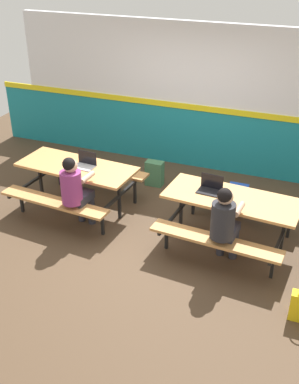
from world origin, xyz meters
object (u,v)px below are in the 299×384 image
(laptop_dark, at_px, (210,188))
(backpack_dark, at_px, (238,198))
(student_nearer, at_px, (75,188))
(picnic_table_left, at_px, (77,175))
(picnic_table_right, at_px, (231,208))
(laptop_silver, at_px, (85,164))
(satchel_spare, at_px, (155,173))
(student_further, at_px, (224,221))

(laptop_dark, relative_size, backpack_dark, 0.77)
(student_nearer, distance_m, laptop_dark, 1.91)
(backpack_dark, bearing_deg, picnic_table_left, -160.43)
(picnic_table_right, height_order, student_nearer, student_nearer)
(student_nearer, distance_m, backpack_dark, 2.56)
(picnic_table_left, distance_m, backpack_dark, 2.53)
(picnic_table_right, distance_m, backpack_dark, 1.02)
(laptop_silver, distance_m, laptop_dark, 1.98)
(laptop_silver, height_order, satchel_spare, laptop_silver)
(picnic_table_right, bearing_deg, student_nearer, -167.55)
(picnic_table_left, relative_size, student_further, 1.56)
(laptop_dark, relative_size, satchel_spare, 0.77)
(picnic_table_left, relative_size, backpack_dark, 4.28)
(picnic_table_right, height_order, student_further, student_further)
(laptop_dark, bearing_deg, picnic_table_left, 178.85)
(laptop_dark, height_order, satchel_spare, laptop_dark)
(satchel_spare, bearing_deg, picnic_table_right, -38.44)
(picnic_table_left, height_order, student_further, student_further)
(picnic_table_right, bearing_deg, laptop_dark, 168.88)
(picnic_table_right, distance_m, student_nearer, 2.21)
(student_further, xyz_separation_m, laptop_silver, (-2.33, 0.69, 0.08))
(student_nearer, relative_size, laptop_silver, 3.58)
(laptop_silver, xyz_separation_m, satchel_spare, (0.71, 1.13, -0.57))
(student_nearer, xyz_separation_m, laptop_dark, (1.83, 0.54, 0.08))
(picnic_table_left, relative_size, satchel_spare, 4.28)
(student_nearer, distance_m, student_further, 2.18)
(laptop_dark, bearing_deg, student_nearer, -163.53)
(picnic_table_right, height_order, laptop_dark, laptop_dark)
(satchel_spare, bearing_deg, laptop_dark, -43.46)
(student_nearer, xyz_separation_m, laptop_silver, (-0.15, 0.61, 0.08))
(picnic_table_right, height_order, laptop_silver, laptop_silver)
(picnic_table_right, bearing_deg, backpack_dark, 94.97)
(student_nearer, xyz_separation_m, backpack_dark, (2.07, 1.42, -0.49))
(picnic_table_right, relative_size, student_further, 1.56)
(laptop_dark, bearing_deg, backpack_dark, 74.47)
(satchel_spare, bearing_deg, backpack_dark, -11.98)
(picnic_table_right, relative_size, satchel_spare, 4.28)
(picnic_table_left, bearing_deg, laptop_silver, 10.79)
(picnic_table_right, distance_m, laptop_silver, 2.32)
(laptop_silver, bearing_deg, student_nearer, -75.95)
(picnic_table_left, relative_size, laptop_dark, 5.59)
(laptop_silver, bearing_deg, picnic_table_left, -169.21)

